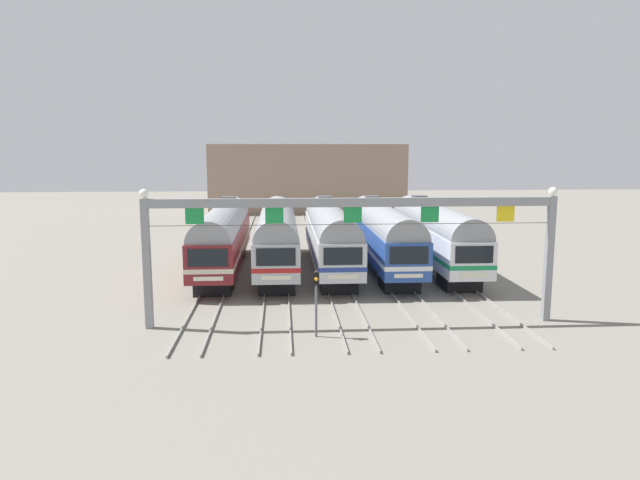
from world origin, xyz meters
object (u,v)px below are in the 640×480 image
object	(u,v)px
commuter_train_silver	(330,234)
yard_signal_mast	(316,291)
commuter_train_stainless	(277,234)
commuter_train_white	(435,233)
commuter_train_blue	(383,233)
commuter_train_maroon	(223,235)
catenary_gantry	(353,223)

from	to	relation	value
commuter_train_silver	yard_signal_mast	bearing A→B (deg)	-97.20
commuter_train_silver	commuter_train_stainless	bearing A→B (deg)	-179.94
commuter_train_stainless	commuter_train_white	distance (m)	11.69
commuter_train_blue	commuter_train_white	bearing A→B (deg)	0.00
commuter_train_stainless	yard_signal_mast	world-z (taller)	commuter_train_stainless
commuter_train_blue	yard_signal_mast	bearing A→B (deg)	-110.76
commuter_train_stainless	commuter_train_maroon	bearing A→B (deg)	179.94
commuter_train_maroon	commuter_train_stainless	bearing A→B (deg)	-0.06
commuter_train_blue	catenary_gantry	xyz separation A→B (m)	(-3.90, -13.50, 2.54)
commuter_train_stainless	catenary_gantry	distance (m)	14.27
commuter_train_maroon	commuter_train_stainless	size ratio (longest dim) A/B	1.00
commuter_train_stainless	catenary_gantry	world-z (taller)	catenary_gantry
commuter_train_maroon	commuter_train_silver	xyz separation A→B (m)	(7.79, 0.00, 0.00)
commuter_train_white	catenary_gantry	size ratio (longest dim) A/B	0.87
commuter_train_maroon	yard_signal_mast	size ratio (longest dim) A/B	5.65
yard_signal_mast	commuter_train_maroon	bearing A→B (deg)	110.76
yard_signal_mast	commuter_train_white	bearing A→B (deg)	57.72
commuter_train_stainless	commuter_train_silver	xyz separation A→B (m)	(3.90, 0.00, 0.00)
commuter_train_silver	catenary_gantry	bearing A→B (deg)	-90.00
commuter_train_stainless	yard_signal_mast	distance (m)	15.54
commuter_train_silver	catenary_gantry	size ratio (longest dim) A/B	0.87
commuter_train_silver	commuter_train_white	size ratio (longest dim) A/B	1.00
commuter_train_maroon	catenary_gantry	size ratio (longest dim) A/B	0.87
commuter_train_silver	commuter_train_white	bearing A→B (deg)	0.00
yard_signal_mast	commuter_train_stainless	bearing A→B (deg)	97.20
commuter_train_blue	yard_signal_mast	world-z (taller)	commuter_train_blue
commuter_train_stainless	commuter_train_blue	world-z (taller)	commuter_train_blue
commuter_train_maroon	commuter_train_stainless	distance (m)	3.90
commuter_train_stainless	commuter_train_blue	bearing A→B (deg)	0.03
commuter_train_stainless	catenary_gantry	bearing A→B (deg)	-73.90
catenary_gantry	commuter_train_stainless	bearing A→B (deg)	106.10
catenary_gantry	commuter_train_maroon	bearing A→B (deg)	119.99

